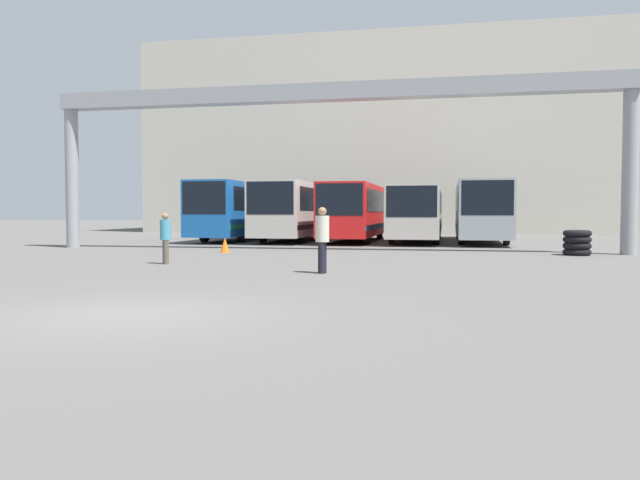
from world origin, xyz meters
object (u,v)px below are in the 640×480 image
(bus_slot_4, at_px, (480,208))
(pedestrian_near_left, at_px, (165,237))
(bus_slot_1, at_px, (298,208))
(bus_slot_2, at_px, (355,209))
(traffic_cone, at_px, (225,245))
(tire_stack, at_px, (577,243))
(bus_slot_0, at_px, (243,208))
(bus_slot_3, at_px, (417,211))
(pedestrian_far_center, at_px, (322,238))

(bus_slot_4, xyz_separation_m, pedestrian_near_left, (-10.57, -17.01, -0.98))
(bus_slot_1, bearing_deg, bus_slot_2, -12.57)
(bus_slot_1, xyz_separation_m, traffic_cone, (-0.37, -11.19, -1.56))
(pedestrian_near_left, height_order, tire_stack, pedestrian_near_left)
(bus_slot_0, relative_size, tire_stack, 11.87)
(bus_slot_3, height_order, pedestrian_far_center, bus_slot_3)
(bus_slot_1, xyz_separation_m, tire_stack, (13.34, -9.97, -1.39))
(bus_slot_2, height_order, tire_stack, bus_slot_2)
(bus_slot_0, bearing_deg, pedestrian_near_left, -79.66)
(bus_slot_1, height_order, bus_slot_2, bus_slot_1)
(bus_slot_3, height_order, tire_stack, bus_slot_3)
(bus_slot_4, relative_size, tire_stack, 11.86)
(bus_slot_0, xyz_separation_m, pedestrian_near_left, (3.10, -17.02, -1.02))
(bus_slot_1, relative_size, pedestrian_far_center, 6.60)
(pedestrian_far_center, xyz_separation_m, traffic_cone, (-5.54, 7.50, -0.64))
(bus_slot_2, xyz_separation_m, pedestrian_near_left, (-3.73, -15.99, -0.93))
(bus_slot_3, relative_size, pedestrian_near_left, 7.01)
(traffic_cone, distance_m, tire_stack, 13.77)
(bus_slot_0, bearing_deg, bus_slot_2, -8.50)
(tire_stack, bearing_deg, bus_slot_4, 106.77)
(traffic_cone, bearing_deg, bus_slot_3, 56.67)
(bus_slot_2, distance_m, bus_slot_3, 3.46)
(bus_slot_0, relative_size, bus_slot_4, 1.00)
(bus_slot_1, height_order, tire_stack, bus_slot_1)
(pedestrian_far_center, distance_m, traffic_cone, 9.35)
(bus_slot_0, bearing_deg, tire_stack, -31.41)
(traffic_cone, bearing_deg, pedestrian_far_center, -53.52)
(pedestrian_far_center, bearing_deg, tire_stack, -41.41)
(bus_slot_1, xyz_separation_m, bus_slot_4, (10.26, 0.26, -0.02))
(bus_slot_3, bearing_deg, bus_slot_4, 8.01)
(bus_slot_1, bearing_deg, traffic_cone, -91.91)
(bus_slot_2, height_order, traffic_cone, bus_slot_2)
(bus_slot_0, bearing_deg, bus_slot_1, -4.35)
(bus_slot_0, distance_m, traffic_cone, 11.95)
(bus_slot_2, bearing_deg, bus_slot_1, 167.43)
(pedestrian_near_left, height_order, traffic_cone, pedestrian_near_left)
(bus_slot_1, relative_size, bus_slot_2, 1.15)
(bus_slot_3, bearing_deg, bus_slot_2, -171.06)
(bus_slot_4, distance_m, traffic_cone, 15.70)
(bus_slot_1, relative_size, pedestrian_near_left, 7.29)
(tire_stack, bearing_deg, bus_slot_3, 123.70)
(bus_slot_3, distance_m, pedestrian_far_center, 18.55)
(bus_slot_3, bearing_deg, pedestrian_near_left, -113.40)
(tire_stack, bearing_deg, pedestrian_far_center, -133.15)
(bus_slot_4, bearing_deg, bus_slot_0, 179.99)
(bus_slot_1, xyz_separation_m, bus_slot_3, (6.84, -0.22, -0.15))
(pedestrian_near_left, bearing_deg, bus_slot_0, 159.29)
(bus_slot_0, relative_size, bus_slot_2, 1.20)
(pedestrian_near_left, bearing_deg, bus_slot_3, 125.55)
(bus_slot_1, distance_m, bus_slot_4, 10.26)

